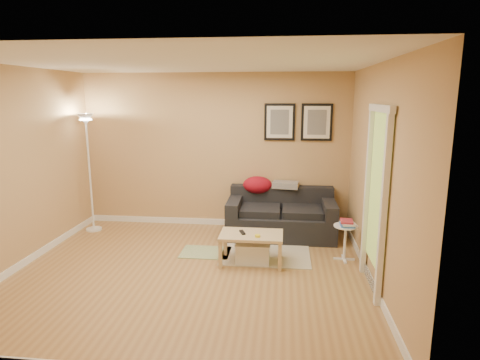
% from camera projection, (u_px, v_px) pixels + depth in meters
% --- Properties ---
extents(floor, '(4.50, 4.50, 0.00)m').
position_uv_depth(floor, '(190.00, 273.00, 5.21)').
color(floor, '#A47B46').
rests_on(floor, ground).
extents(ceiling, '(4.50, 4.50, 0.00)m').
position_uv_depth(ceiling, '(185.00, 62.00, 4.68)').
color(ceiling, white).
rests_on(ceiling, wall_back).
extents(wall_back, '(4.50, 0.00, 4.50)m').
position_uv_depth(wall_back, '(215.00, 151.00, 6.89)').
color(wall_back, tan).
rests_on(wall_back, ground).
extents(wall_front, '(4.50, 0.00, 4.50)m').
position_uv_depth(wall_front, '(124.00, 223.00, 3.00)').
color(wall_front, tan).
rests_on(wall_front, ground).
extents(wall_left, '(0.00, 4.00, 4.00)m').
position_uv_depth(wall_left, '(15.00, 169.00, 5.19)').
color(wall_left, tan).
rests_on(wall_left, ground).
extents(wall_right, '(0.00, 4.00, 4.00)m').
position_uv_depth(wall_right, '(378.00, 177.00, 4.71)').
color(wall_right, tan).
rests_on(wall_right, ground).
extents(baseboard_back, '(4.50, 0.02, 0.10)m').
position_uv_depth(baseboard_back, '(216.00, 222.00, 7.14)').
color(baseboard_back, white).
rests_on(baseboard_back, ground).
extents(baseboard_left, '(0.02, 4.00, 0.10)m').
position_uv_depth(baseboard_left, '(26.00, 261.00, 5.44)').
color(baseboard_left, white).
rests_on(baseboard_left, ground).
extents(baseboard_right, '(0.02, 4.00, 0.10)m').
position_uv_depth(baseboard_right, '(370.00, 277.00, 4.96)').
color(baseboard_right, white).
rests_on(baseboard_right, ground).
extents(sofa, '(1.70, 0.90, 0.75)m').
position_uv_depth(sofa, '(281.00, 213.00, 6.50)').
color(sofa, black).
rests_on(sofa, ground).
extents(red_throw, '(0.48, 0.36, 0.28)m').
position_uv_depth(red_throw, '(257.00, 185.00, 6.75)').
color(red_throw, maroon).
rests_on(red_throw, sofa).
extents(plaid_throw, '(0.45, 0.32, 0.10)m').
position_uv_depth(plaid_throw, '(286.00, 185.00, 6.71)').
color(plaid_throw, tan).
rests_on(plaid_throw, sofa).
extents(framed_print_left, '(0.50, 0.04, 0.60)m').
position_uv_depth(framed_print_left, '(280.00, 122.00, 6.65)').
color(framed_print_left, black).
rests_on(framed_print_left, wall_back).
extents(framed_print_right, '(0.50, 0.04, 0.60)m').
position_uv_depth(framed_print_right, '(317.00, 122.00, 6.59)').
color(framed_print_right, black).
rests_on(framed_print_right, wall_back).
extents(area_rug, '(1.25, 0.85, 0.01)m').
position_uv_depth(area_rug, '(265.00, 255.00, 5.76)').
color(area_rug, '#BFB197').
rests_on(area_rug, ground).
extents(green_runner, '(0.70, 0.50, 0.01)m').
position_uv_depth(green_runner, '(206.00, 252.00, 5.87)').
color(green_runner, '#668C4C').
rests_on(green_runner, ground).
extents(coffee_table, '(0.87, 0.56, 0.42)m').
position_uv_depth(coffee_table, '(251.00, 249.00, 5.46)').
color(coffee_table, tan).
rests_on(coffee_table, ground).
extents(remote_control, '(0.10, 0.17, 0.02)m').
position_uv_depth(remote_control, '(242.00, 232.00, 5.44)').
color(remote_control, black).
rests_on(remote_control, coffee_table).
extents(tape_roll, '(0.07, 0.07, 0.03)m').
position_uv_depth(tape_roll, '(258.00, 236.00, 5.29)').
color(tape_roll, yellow).
rests_on(tape_roll, coffee_table).
extents(storage_bin, '(0.47, 0.34, 0.29)m').
position_uv_depth(storage_bin, '(253.00, 252.00, 5.51)').
color(storage_bin, white).
rests_on(storage_bin, ground).
extents(side_table, '(0.33, 0.33, 0.50)m').
position_uv_depth(side_table, '(345.00, 243.00, 5.56)').
color(side_table, white).
rests_on(side_table, ground).
extents(book_stack, '(0.20, 0.25, 0.08)m').
position_uv_depth(book_stack, '(347.00, 223.00, 5.49)').
color(book_stack, '#3764A6').
rests_on(book_stack, side_table).
extents(floor_lamp, '(0.25, 0.25, 1.96)m').
position_uv_depth(floor_lamp, '(90.00, 176.00, 6.67)').
color(floor_lamp, white).
rests_on(floor_lamp, ground).
extents(doorway, '(0.12, 1.01, 2.13)m').
position_uv_depth(doorway, '(374.00, 203.00, 4.62)').
color(doorway, white).
rests_on(doorway, ground).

